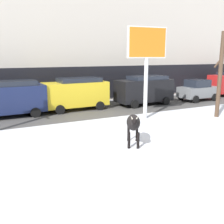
# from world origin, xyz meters

# --- Properties ---
(ground_plane) EXTENTS (120.00, 120.00, 0.00)m
(ground_plane) POSITION_xyz_m (0.00, 0.00, 0.00)
(ground_plane) COLOR white
(road_strip) EXTENTS (60.00, 5.60, 0.01)m
(road_strip) POSITION_xyz_m (0.00, 7.76, 0.00)
(road_strip) COLOR #514F4C
(road_strip) RESTS_ON ground
(building_facade) EXTENTS (44.00, 6.10, 13.00)m
(building_facade) POSITION_xyz_m (0.00, 13.99, 6.48)
(building_facade) COLOR beige
(building_facade) RESTS_ON ground
(cow_black) EXTENTS (1.29, 1.85, 1.54)m
(cow_black) POSITION_xyz_m (0.05, -0.19, 0.99)
(cow_black) COLOR black
(cow_black) RESTS_ON ground
(billboard) EXTENTS (2.53, 0.46, 5.56)m
(billboard) POSITION_xyz_m (3.32, 3.74, 4.31)
(billboard) COLOR silver
(billboard) RESTS_ON ground
(car_navy_van) EXTENTS (4.64, 2.21, 2.32)m
(car_navy_van) POSITION_xyz_m (-4.28, 8.04, 1.24)
(car_navy_van) COLOR #19234C
(car_navy_van) RESTS_ON ground
(car_yellow_van) EXTENTS (4.64, 2.21, 2.32)m
(car_yellow_van) POSITION_xyz_m (0.36, 8.32, 1.24)
(car_yellow_van) COLOR gold
(car_yellow_van) RESTS_ON ground
(car_black_van) EXTENTS (4.64, 2.21, 2.32)m
(car_black_van) POSITION_xyz_m (5.91, 7.74, 1.24)
(car_black_van) COLOR black
(car_black_van) RESTS_ON ground
(car_grey_hatchback) EXTENTS (3.54, 1.99, 1.86)m
(car_grey_hatchback) POSITION_xyz_m (11.22, 7.25, 0.93)
(car_grey_hatchback) COLOR slate
(car_grey_hatchback) RESTS_ON ground
(pedestrian_by_cars) EXTENTS (0.36, 0.24, 1.73)m
(pedestrian_by_cars) POSITION_xyz_m (9.97, 11.10, 0.88)
(pedestrian_by_cars) COLOR #282833
(pedestrian_by_cars) RESTS_ON ground
(bare_tree_right_lot) EXTENTS (0.91, 1.08, 5.35)m
(bare_tree_right_lot) POSITION_xyz_m (7.77, 2.04, 2.78)
(bare_tree_right_lot) COLOR #4C3828
(bare_tree_right_lot) RESTS_ON ground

